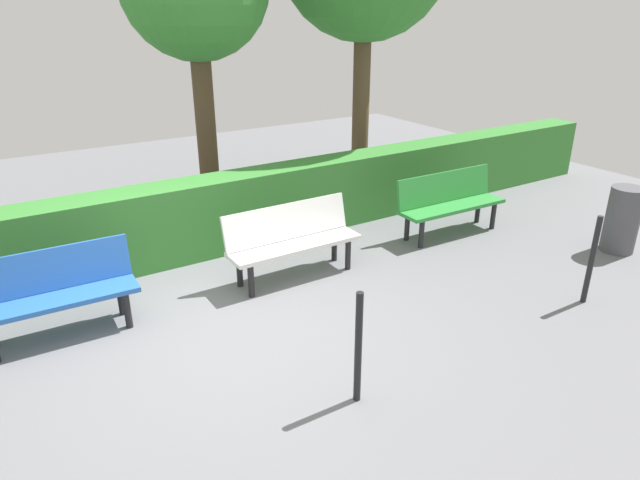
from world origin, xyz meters
name	(u,v)px	position (x,y,z in m)	size (l,w,h in m)	color
ground_plane	(221,332)	(0.00, 0.00, 0.00)	(17.44, 17.44, 0.00)	slate
bench_green	(449,200)	(-3.77, -0.72, 0.48)	(1.66, 0.50, 0.86)	#2D8C38
bench_white	(292,238)	(-1.24, -0.73, 0.48)	(1.61, 0.47, 0.86)	white
bench_blue	(55,290)	(1.33, -0.83, 0.48)	(1.50, 0.50, 0.86)	blue
hedge_row	(242,210)	(-1.14, -1.91, 0.49)	(13.44, 0.52, 0.99)	#387F33
railing_post_near	(592,260)	(-3.61, 1.55, 0.50)	(0.06, 0.06, 1.00)	black
railing_post_mid	(358,348)	(-0.54, 1.55, 0.50)	(0.06, 0.06, 1.00)	black
trash_bin	(622,220)	(-5.23, 0.94, 0.43)	(0.42, 0.42, 0.87)	#4C4C51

